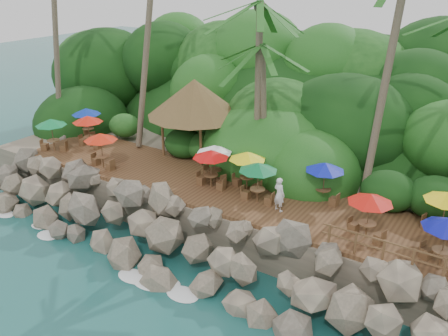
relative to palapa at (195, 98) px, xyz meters
The scene contains 11 objects.
ground 11.63m from the palapa, 65.73° to the right, with size 140.00×140.00×0.00m, color #19514F.
land_base 9.27m from the palapa, 58.63° to the left, with size 32.00×25.20×2.10m, color gray.
jungle_hill 15.98m from the palapa, 73.83° to the left, with size 44.80×28.00×15.40m, color #143811.
seawall 9.52m from the palapa, 60.05° to the right, with size 29.00×4.00×2.30m, color gray, non-canonical shape.
terrace 6.35m from the palapa, 37.63° to the right, with size 26.00×5.00×0.20m, color brown.
jungle_foliage 9.19m from the palapa, 54.45° to the left, with size 44.00×16.00×12.00m, color #143811, non-canonical shape.
foam_line 11.38m from the palapa, 65.01° to the right, with size 25.20×0.80×0.06m.
palapa is the anchor object (origin of this frame).
dining_clusters 5.22m from the palapa, 41.39° to the right, with size 24.49×4.95×2.05m.
railing 14.94m from the palapa, 22.23° to the right, with size 6.10×0.10×1.00m.
waiter 9.02m from the palapa, 27.00° to the right, with size 0.61×0.40×1.68m, color white.
Camera 1 is at (12.30, -12.87, 12.97)m, focal length 38.38 mm.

